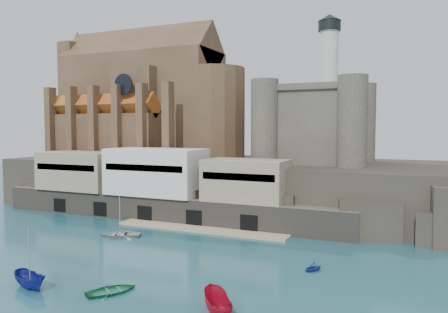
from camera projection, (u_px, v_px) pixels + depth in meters
ground at (124, 258)px, 56.53m from camera, size 300.00×300.00×0.00m
promontory at (237, 185)px, 92.21m from camera, size 100.00×36.00×10.00m
quay at (154, 186)px, 81.31m from camera, size 70.00×12.00×13.05m
church at (147, 106)px, 103.03m from camera, size 47.00×25.93×30.51m
castle_keep at (316, 121)px, 86.32m from camera, size 21.20×21.20×29.30m
boat_2 at (30, 288)px, 46.13m from camera, size 2.62×2.58×5.41m
boat_3 at (112, 293)px, 44.71m from camera, size 3.73×2.96×5.24m
boat_6 at (120, 237)px, 67.71m from camera, size 3.11×4.60×6.27m
boat_7 at (313, 271)px, 51.61m from camera, size 2.67×2.40×2.64m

